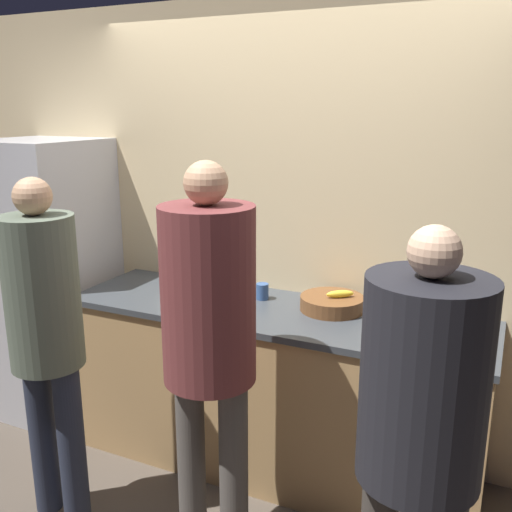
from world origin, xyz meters
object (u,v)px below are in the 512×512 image
(person_center, at_px, (209,325))
(fruit_bowl, at_px, (332,303))
(person_left, at_px, (45,326))
(bottle_amber, at_px, (182,277))
(bottle_red, at_px, (449,332))
(person_right, at_px, (421,415))
(cup_blue, at_px, (262,291))
(utensil_crock, at_px, (396,298))
(refrigerator, at_px, (51,280))
(cup_yellow, at_px, (438,327))

(person_center, xyz_separation_m, fruit_bowl, (0.28, 0.83, -0.12))
(person_left, xyz_separation_m, fruit_bowl, (1.09, 0.95, -0.03))
(bottle_amber, bearing_deg, bottle_red, -7.74)
(person_right, distance_m, cup_blue, 1.49)
(bottle_amber, xyz_separation_m, cup_blue, (0.49, 0.06, -0.04))
(utensil_crock, relative_size, bottle_amber, 1.13)
(refrigerator, bearing_deg, bottle_red, -3.12)
(refrigerator, distance_m, person_left, 1.15)
(bottle_amber, relative_size, cup_yellow, 2.58)
(fruit_bowl, xyz_separation_m, cup_blue, (-0.42, 0.01, 0.01))
(fruit_bowl, xyz_separation_m, cup_yellow, (0.56, -0.12, -0.00))
(person_left, bearing_deg, person_center, 8.57)
(person_left, xyz_separation_m, bottle_red, (1.72, 0.69, 0.01))
(fruit_bowl, bearing_deg, bottle_red, -22.77)
(refrigerator, bearing_deg, fruit_bowl, 3.86)
(bottle_amber, bearing_deg, person_left, -101.60)
(bottle_red, distance_m, cup_blue, 1.08)
(person_right, bearing_deg, utensil_crock, 105.38)
(person_right, height_order, utensil_crock, person_right)
(utensil_crock, bearing_deg, refrigerator, -173.01)
(fruit_bowl, relative_size, cup_blue, 3.76)
(utensil_crock, height_order, cup_yellow, utensil_crock)
(person_right, xyz_separation_m, bottle_amber, (-1.54, 0.99, 0.00))
(fruit_bowl, relative_size, bottle_red, 1.70)
(person_right, relative_size, cup_yellow, 19.86)
(bottle_amber, relative_size, cup_blue, 2.38)
(fruit_bowl, xyz_separation_m, bottle_red, (0.63, -0.26, 0.04))
(person_right, distance_m, fruit_bowl, 1.22)
(person_center, height_order, bottle_amber, person_center)
(refrigerator, bearing_deg, cup_yellow, 0.12)
(fruit_bowl, height_order, bottle_amber, bottle_amber)
(utensil_crock, distance_m, bottle_red, 0.52)
(fruit_bowl, bearing_deg, person_center, -108.80)
(refrigerator, distance_m, fruit_bowl, 1.89)
(person_center, xyz_separation_m, bottle_amber, (-0.62, 0.78, -0.08))
(person_center, relative_size, bottle_red, 8.94)
(person_right, bearing_deg, cup_yellow, 94.36)
(person_center, xyz_separation_m, bottle_red, (0.91, 0.57, -0.09))
(person_left, distance_m, fruit_bowl, 1.45)
(person_center, bearing_deg, utensil_crock, 58.73)
(fruit_bowl, bearing_deg, refrigerator, -176.14)
(person_left, distance_m, utensil_crock, 1.78)
(utensil_crock, bearing_deg, person_left, -141.97)
(refrigerator, relative_size, utensil_crock, 7.37)
(refrigerator, bearing_deg, person_center, -23.83)
(person_left, bearing_deg, refrigerator, 133.59)
(person_center, relative_size, utensil_crock, 7.35)
(person_left, height_order, bottle_amber, person_left)
(person_right, height_order, cup_blue, person_right)
(person_center, xyz_separation_m, person_right, (0.92, -0.21, -0.08))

